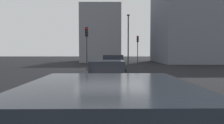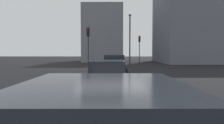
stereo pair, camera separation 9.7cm
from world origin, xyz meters
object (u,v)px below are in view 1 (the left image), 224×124
object	(u,v)px
car_navy_lead	(113,65)
traffic_light_near_left	(87,40)
street_lamp_kerbside	(128,36)
car_maroon_second	(107,76)
traffic_light_near_right	(138,44)

from	to	relation	value
car_navy_lead	traffic_light_near_left	xyz separation A→B (m)	(4.03, 2.65, 2.33)
car_navy_lead	street_lamp_kerbside	size ratio (longest dim) A/B	0.70
traffic_light_near_left	street_lamp_kerbside	distance (m)	6.62
car_navy_lead	car_maroon_second	size ratio (longest dim) A/B	0.96
traffic_light_near_left	traffic_light_near_right	world-z (taller)	traffic_light_near_left
car_maroon_second	traffic_light_near_left	xyz separation A→B (m)	(10.68, 2.28, 2.39)
street_lamp_kerbside	car_navy_lead	bearing A→B (deg)	167.81
traffic_light_near_right	street_lamp_kerbside	xyz separation A→B (m)	(-4.35, 1.73, 0.87)
car_maroon_second	traffic_light_near_right	world-z (taller)	traffic_light_near_right
car_maroon_second	street_lamp_kerbside	world-z (taller)	street_lamp_kerbside
traffic_light_near_right	street_lamp_kerbside	world-z (taller)	street_lamp_kerbside
car_navy_lead	traffic_light_near_right	size ratio (longest dim) A/B	1.08
traffic_light_near_right	street_lamp_kerbside	bearing A→B (deg)	-18.93
car_maroon_second	street_lamp_kerbside	size ratio (longest dim) A/B	0.73
car_navy_lead	traffic_light_near_right	xyz separation A→B (m)	(13.13, -3.62, 2.24)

